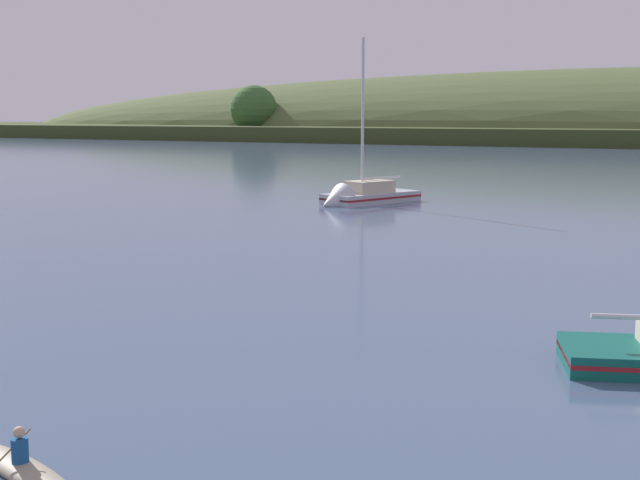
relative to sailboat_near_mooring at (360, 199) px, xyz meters
The scene contains 3 objects.
far_shoreline_hill 181.02m from the sailboat_near_mooring, 85.38° to the left, with size 560.53×160.50×38.49m.
sailboat_near_mooring is the anchor object (origin of this frame).
canoe_with_paddler 49.34m from the sailboat_near_mooring, 77.96° to the right, with size 3.72×2.01×1.02m.
Camera 1 is at (11.60, 2.75, 6.72)m, focal length 47.06 mm.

